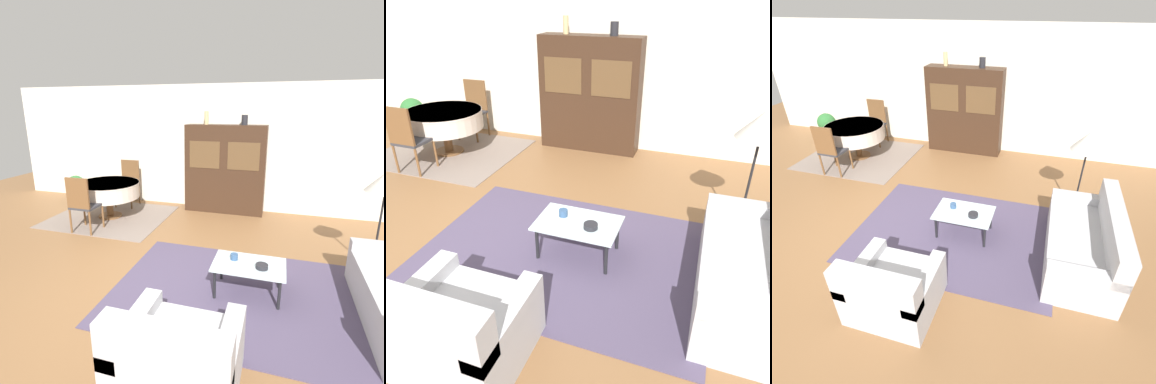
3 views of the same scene
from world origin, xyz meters
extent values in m
plane|color=brown|center=(0.00, 0.00, 0.00)|extent=(14.00, 14.00, 0.00)
cube|color=beige|center=(0.00, 3.63, 1.35)|extent=(10.00, 0.06, 2.70)
cube|color=#4C425B|center=(1.07, 0.38, 0.01)|extent=(3.00, 2.17, 0.01)
cube|color=gray|center=(-1.85, 2.34, 0.01)|extent=(2.31, 2.00, 0.01)
cube|color=#B2B2B7|center=(0.82, -1.04, 0.22)|extent=(0.94, 0.85, 0.44)
cube|color=#B2B2B7|center=(0.82, -1.36, 0.63)|extent=(0.94, 0.20, 0.38)
cube|color=#B2B2B7|center=(0.43, -1.04, 0.50)|extent=(0.16, 0.85, 0.12)
cube|color=#B2B2B7|center=(1.20, -1.04, 0.50)|extent=(0.16, 0.85, 0.12)
cylinder|color=black|center=(0.83, 0.20, 0.19)|extent=(0.04, 0.04, 0.37)
cylinder|color=black|center=(1.57, 0.20, 0.19)|extent=(0.04, 0.04, 0.37)
cylinder|color=black|center=(0.83, 0.63, 0.19)|extent=(0.04, 0.04, 0.37)
cylinder|color=black|center=(1.57, 0.63, 0.19)|extent=(0.04, 0.04, 0.37)
cube|color=silver|center=(1.20, 0.41, 0.39)|extent=(0.86, 0.56, 0.02)
cube|color=#382316|center=(0.35, 3.38, 0.93)|extent=(1.68, 0.41, 1.87)
cube|color=brown|center=(-0.05, 3.17, 1.26)|extent=(0.64, 0.01, 0.56)
cube|color=brown|center=(0.75, 3.17, 1.26)|extent=(0.64, 0.01, 0.56)
cylinder|color=brown|center=(-1.86, 2.33, 0.03)|extent=(0.48, 0.48, 0.03)
cylinder|color=brown|center=(-1.86, 2.33, 0.22)|extent=(0.14, 0.14, 0.43)
cylinder|color=beige|center=(-1.86, 2.33, 0.59)|extent=(1.26, 1.26, 0.30)
cylinder|color=beige|center=(-1.86, 2.33, 0.72)|extent=(1.27, 1.27, 0.03)
cylinder|color=brown|center=(-2.07, 1.76, 0.23)|extent=(0.04, 0.04, 0.45)
cylinder|color=brown|center=(-1.66, 1.76, 0.23)|extent=(0.04, 0.04, 0.45)
cylinder|color=brown|center=(-2.07, 1.36, 0.23)|extent=(0.04, 0.04, 0.45)
cylinder|color=brown|center=(-1.66, 1.36, 0.23)|extent=(0.04, 0.04, 0.45)
cube|color=#333338|center=(-1.86, 1.56, 0.48)|extent=(0.44, 0.44, 0.04)
cube|color=brown|center=(-1.86, 1.36, 0.77)|extent=(0.44, 0.04, 0.55)
cylinder|color=brown|center=(-1.66, 2.90, 0.23)|extent=(0.04, 0.04, 0.45)
cylinder|color=brown|center=(-2.07, 2.90, 0.23)|extent=(0.04, 0.04, 0.45)
cylinder|color=brown|center=(-1.66, 3.30, 0.23)|extent=(0.04, 0.04, 0.45)
cylinder|color=brown|center=(-2.07, 3.30, 0.23)|extent=(0.04, 0.04, 0.45)
cube|color=#333338|center=(-1.86, 3.10, 0.48)|extent=(0.44, 0.44, 0.04)
cube|color=brown|center=(-1.86, 3.30, 0.77)|extent=(0.44, 0.04, 0.55)
cylinder|color=black|center=(2.82, 1.48, 0.01)|extent=(0.28, 0.28, 0.02)
cylinder|color=black|center=(2.82, 1.48, 0.59)|extent=(0.03, 0.03, 1.14)
cylinder|color=#33517A|center=(1.01, 0.48, 0.43)|extent=(0.09, 0.09, 0.07)
cylinder|color=#232328|center=(1.36, 0.36, 0.42)|extent=(0.14, 0.14, 0.05)
cylinder|color=tan|center=(-0.07, 3.38, 2.00)|extent=(0.09, 0.09, 0.27)
cylinder|color=#232328|center=(0.72, 3.38, 1.97)|extent=(0.13, 0.13, 0.20)
cylinder|color=beige|center=(-3.32, 3.19, 0.09)|extent=(0.29, 0.29, 0.19)
sphere|color=#2D6B33|center=(-3.32, 3.19, 0.38)|extent=(0.45, 0.45, 0.45)
camera|label=1|loc=(1.46, -2.86, 2.19)|focal=28.00mm
camera|label=2|loc=(2.29, -2.60, 2.49)|focal=35.00mm
camera|label=3|loc=(2.20, -2.99, 3.02)|focal=28.00mm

